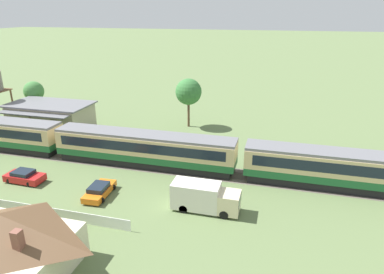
# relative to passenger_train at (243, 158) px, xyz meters

# --- Properties ---
(passenger_train) EXTENTS (89.37, 3.21, 3.99)m
(passenger_train) POSITION_rel_passenger_train_xyz_m (0.00, 0.00, 0.00)
(passenger_train) COLOR #1E6033
(passenger_train) RESTS_ON ground_plane
(railway_track) EXTENTS (130.71, 3.60, 0.04)m
(railway_track) POSITION_rel_passenger_train_xyz_m (-2.89, 0.00, -2.20)
(railway_track) COLOR #665B51
(railway_track) RESTS_ON ground_plane
(station_building) EXTENTS (12.54, 8.08, 4.03)m
(station_building) POSITION_rel_passenger_train_xyz_m (-30.41, 8.65, -0.17)
(station_building) COLOR #BCB293
(station_building) RESTS_ON ground_plane
(cottage_brown_roof_2) EXTENTS (9.98, 6.71, 4.46)m
(cottage_brown_roof_2) POSITION_rel_passenger_train_xyz_m (-14.26, -18.64, 0.10)
(cottage_brown_roof_2) COLOR beige
(cottage_brown_roof_2) RESTS_ON ground_plane
(parked_car_orange) EXTENTS (2.38, 4.31, 1.22)m
(parked_car_orange) POSITION_rel_passenger_train_xyz_m (-13.09, -7.86, -1.63)
(parked_car_orange) COLOR orange
(parked_car_orange) RESTS_ON ground_plane
(parked_car_red) EXTENTS (4.13, 1.97, 1.29)m
(parked_car_red) POSITION_rel_passenger_train_xyz_m (-22.26, -7.31, -1.59)
(parked_car_red) COLOR red
(parked_car_red) RESTS_ON ground_plane
(delivery_truck_cream) EXTENTS (6.20, 2.16, 2.64)m
(delivery_truck_cream) POSITION_rel_passenger_train_xyz_m (-2.55, -7.68, -0.87)
(delivery_truck_cream) COLOR beige
(delivery_truck_cream) RESTS_ON ground_plane
(yard_tree_0) EXTENTS (3.29, 3.29, 6.14)m
(yard_tree_0) POSITION_rel_passenger_train_xyz_m (-36.87, 13.43, 2.25)
(yard_tree_0) COLOR #4C3823
(yard_tree_0) RESTS_ON ground_plane
(yard_tree_1) EXTENTS (4.02, 4.02, 7.57)m
(yard_tree_1) POSITION_rel_passenger_train_xyz_m (-10.37, 15.22, 3.32)
(yard_tree_1) COLOR brown
(yard_tree_1) RESTS_ON ground_plane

